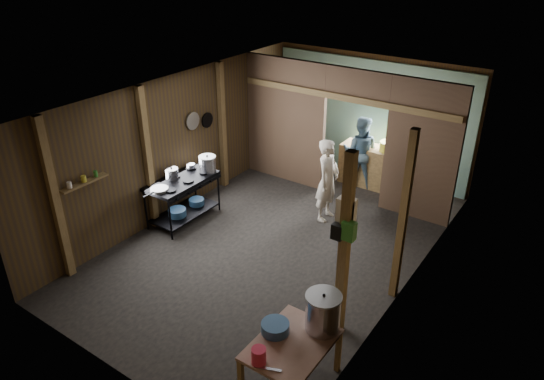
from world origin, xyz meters
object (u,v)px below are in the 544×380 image
Objects in this scene: prep_table at (291,364)px; yellow_tub at (388,146)px; gas_range at (183,200)px; pink_bucket at (259,356)px; stock_pot at (323,313)px; stove_pot_large at (208,164)px; cook at (328,180)px.

yellow_tub reaches higher than prep_table.
yellow_tub reaches higher than gas_range.
gas_range is at bearing 144.38° from pink_bucket.
gas_range is 4.27m from prep_table.
gas_range is 4.26m from stock_pot.
stove_pot_large is at bearing 148.89° from stock_pot.
stove_pot_large is at bearing 143.25° from prep_table.
stock_pot is 1.41× the size of yellow_tub.
yellow_tub is (2.55, 3.29, 0.54)m from gas_range.
cook reaches higher than yellow_tub.
pink_bucket is 4.35m from cook.
stock_pot is (3.70, -2.23, -0.10)m from stove_pot_large.
pink_bucket is 0.55× the size of yellow_tub.
stove_pot_large is (-3.54, 2.64, 0.65)m from prep_table.
prep_table is at bearing -159.60° from cook.
stock_pot is 0.91m from pink_bucket.
stove_pot_large is 2.22m from cook.
pink_bucket is at bearing -35.62° from gas_range.
stove_pot_large reaches higher than stock_pot.
gas_range is at bearing 122.92° from cook.
stock_pot reaches higher than yellow_tub.
gas_range is 4.30× the size of stove_pot_large.
prep_table is 4.47m from stove_pot_large.
yellow_tub is at bearing 99.95° from pink_bucket.
stove_pot_large reaches higher than pink_bucket.
stock_pot is 2.54× the size of pink_bucket.
pink_bucket is (-0.30, -0.85, -0.13)m from stock_pot.
cook reaches higher than prep_table.
prep_table is 0.62m from pink_bucket.
stock_pot is at bearing -154.75° from cook.
stove_pot_large is 1.66× the size of pink_bucket.
cook reaches higher than stove_pot_large.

